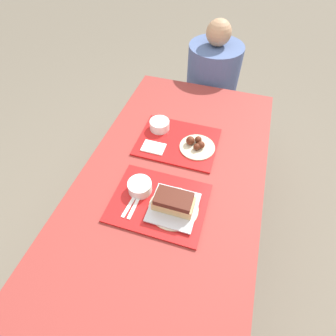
% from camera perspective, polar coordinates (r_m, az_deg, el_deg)
% --- Properties ---
extents(ground_plane, '(12.00, 12.00, 0.00)m').
position_cam_1_polar(ground_plane, '(1.95, 0.39, -15.74)').
color(ground_plane, '#706656').
extents(picnic_table, '(0.90, 1.70, 0.75)m').
position_cam_1_polar(picnic_table, '(1.37, 0.54, -4.55)').
color(picnic_table, maroon).
rests_on(picnic_table, ground_plane).
extents(picnic_bench_far, '(0.86, 0.28, 0.46)m').
position_cam_1_polar(picnic_bench_far, '(2.31, 8.42, 12.56)').
color(picnic_bench_far, maroon).
rests_on(picnic_bench_far, ground_plane).
extents(tray_near, '(0.43, 0.34, 0.01)m').
position_cam_1_polar(tray_near, '(1.22, -2.00, -7.55)').
color(tray_near, red).
rests_on(tray_near, picnic_table).
extents(tray_far, '(0.43, 0.34, 0.01)m').
position_cam_1_polar(tray_far, '(1.46, 2.12, 5.71)').
color(tray_far, red).
rests_on(tray_far, picnic_table).
extents(bowl_coleslaw_near, '(0.11, 0.11, 0.05)m').
position_cam_1_polar(bowl_coleslaw_near, '(1.23, -6.15, -3.99)').
color(bowl_coleslaw_near, white).
rests_on(bowl_coleslaw_near, tray_near).
extents(brisket_sandwich_plate, '(0.23, 0.23, 0.09)m').
position_cam_1_polar(brisket_sandwich_plate, '(1.16, 1.22, -7.88)').
color(brisket_sandwich_plate, beige).
rests_on(brisket_sandwich_plate, tray_near).
extents(plastic_fork_near, '(0.03, 0.17, 0.00)m').
position_cam_1_polar(plastic_fork_near, '(1.22, -7.94, -7.35)').
color(plastic_fork_near, white).
rests_on(plastic_fork_near, tray_near).
extents(plastic_knife_near, '(0.02, 0.17, 0.00)m').
position_cam_1_polar(plastic_knife_near, '(1.21, -6.97, -7.63)').
color(plastic_knife_near, white).
rests_on(plastic_knife_near, tray_near).
extents(condiment_packet, '(0.04, 0.03, 0.01)m').
position_cam_1_polar(condiment_packet, '(1.25, -1.51, -4.35)').
color(condiment_packet, teal).
rests_on(condiment_packet, tray_near).
extents(bowl_coleslaw_far, '(0.11, 0.11, 0.05)m').
position_cam_1_polar(bowl_coleslaw_far, '(1.52, -1.84, 9.44)').
color(bowl_coleslaw_far, white).
rests_on(bowl_coleslaw_far, tray_far).
extents(wings_plate_far, '(0.19, 0.19, 0.05)m').
position_cam_1_polar(wings_plate_far, '(1.42, 6.21, 5.02)').
color(wings_plate_far, beige).
rests_on(wings_plate_far, tray_far).
extents(napkin_far, '(0.12, 0.09, 0.01)m').
position_cam_1_polar(napkin_far, '(1.42, -3.17, 4.49)').
color(napkin_far, white).
rests_on(napkin_far, tray_far).
extents(person_seated_across, '(0.39, 0.39, 0.65)m').
position_cam_1_polar(person_seated_across, '(2.13, 9.73, 19.53)').
color(person_seated_across, '#4C6093').
rests_on(person_seated_across, picnic_bench_far).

